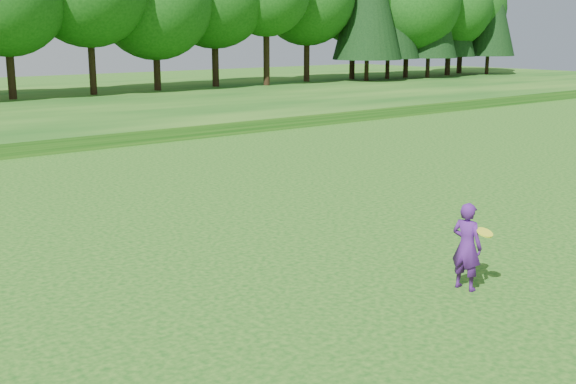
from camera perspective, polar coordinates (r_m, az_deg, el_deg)
ground at (r=12.21m, az=2.88°, el=-10.06°), size 140.00×140.00×0.00m
woman at (r=13.72m, az=13.95°, el=-4.18°), size 0.46×0.79×1.65m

